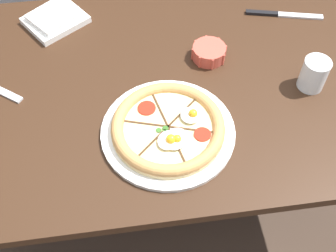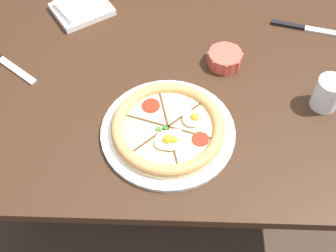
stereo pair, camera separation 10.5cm
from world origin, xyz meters
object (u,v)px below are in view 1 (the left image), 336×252
Objects in this scene: pizza at (168,129)px; ramekin_bowl at (209,52)px; napkin_folded at (55,19)px; knife_spare at (283,15)px; water_glass at (313,75)px; dining_table at (177,102)px.

pizza reaches higher than ramekin_bowl.
napkin_folded reaches higher than knife_spare.
pizza is 3.74× the size of water_glass.
knife_spare reaches higher than dining_table.
pizza is 3.29× the size of ramekin_bowl.
napkin_folded is at bearing 121.73° from pizza.
pizza is 0.30m from ramekin_bowl.
water_glass is at bearing -29.62° from ramekin_bowl.
pizza is at bearing -122.78° from knife_spare.
water_glass is (0.70, -0.36, 0.02)m from napkin_folded.
ramekin_bowl is at bearing 58.59° from pizza.
dining_table is 0.22m from pizza.
water_glass reaches higher than ramekin_bowl.
dining_table is at bearing -40.70° from napkin_folded.
pizza is 1.41× the size of knife_spare.
water_glass is at bearing -11.00° from dining_table.
water_glass is (0.41, 0.11, 0.02)m from pizza.
ramekin_bowl is 1.14× the size of water_glass.
napkin_folded reaches higher than dining_table.
ramekin_bowl is (0.15, 0.25, 0.00)m from pizza.
knife_spare is at bearing 86.99° from water_glass.
napkin_folded is (-0.29, 0.47, -0.00)m from pizza.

